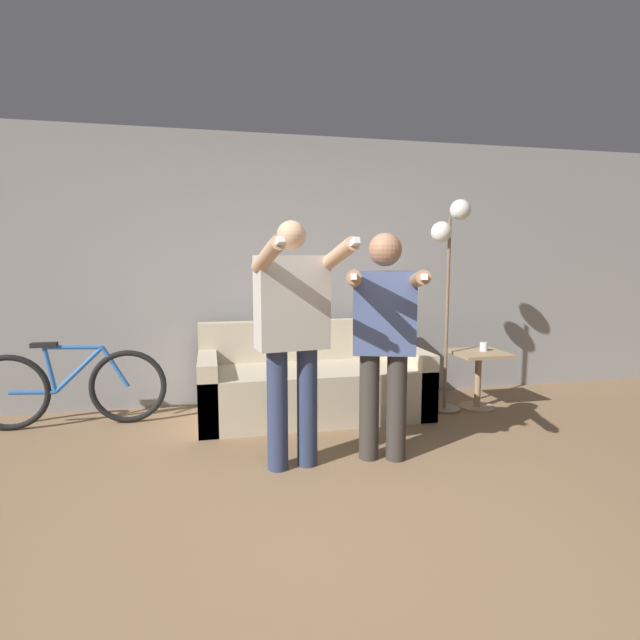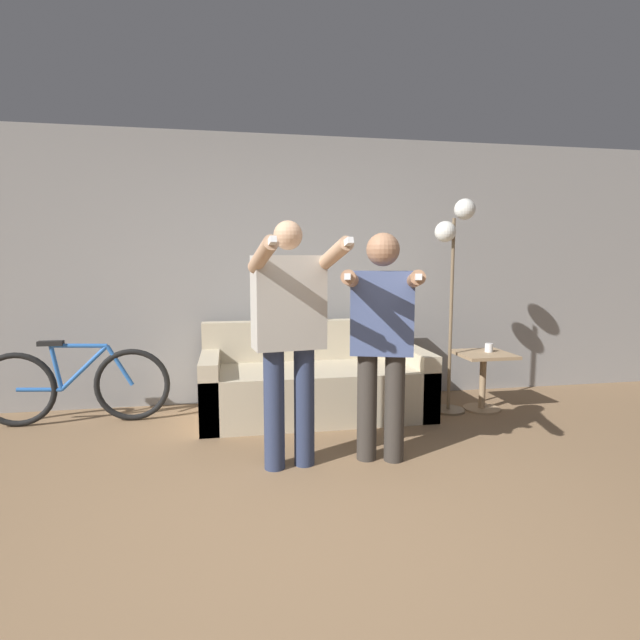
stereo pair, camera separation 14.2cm
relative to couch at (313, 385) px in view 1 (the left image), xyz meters
The scene contains 10 objects.
ground_plane 2.22m from the couch, 98.26° to the right, with size 16.00×16.00×0.00m, color #846647.
wall_back 1.21m from the couch, 119.10° to the left, with size 10.00×0.05×2.60m.
couch is the anchor object (origin of this frame).
person_left 1.38m from the couch, 108.04° to the right, with size 0.60×0.71×1.66m.
person_right 1.33m from the couch, 76.75° to the right, with size 0.62×0.77×1.59m.
cat 0.72m from the couch, 108.93° to the left, with size 0.53×0.12×0.18m.
floor_lamp 1.74m from the couch, ahead, with size 0.37×0.30×1.95m.
side_table 1.59m from the couch, ahead, with size 0.49×0.49×0.54m.
cup 1.67m from the couch, ahead, with size 0.07×0.07×0.08m.
bicycle 2.07m from the couch, behind, with size 1.57×0.07×0.73m.
Camera 1 is at (-0.58, -2.16, 1.41)m, focal length 28.00 mm.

